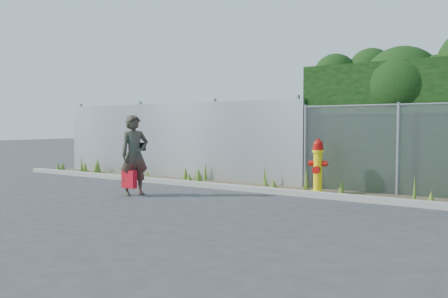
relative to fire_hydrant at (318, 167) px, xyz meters
name	(u,v)px	position (x,y,z in m)	size (l,w,h in m)	color
ground	(199,202)	(-1.62, -2.34, -0.61)	(80.00, 80.00, 0.00)	#37383A
curb	(244,188)	(-1.62, -0.54, -0.55)	(16.00, 0.22, 0.12)	#A09B91
weed_strip	(222,181)	(-2.65, 0.12, -0.50)	(16.00, 1.30, 0.55)	#4E422C
corrugated_fence	(169,140)	(-4.86, 0.67, 0.50)	(8.50, 0.21, 2.30)	#B3B4BA
fire_hydrant	(318,167)	(0.00, 0.00, 0.00)	(0.42, 0.38, 1.25)	yellow
woman	(135,155)	(-3.36, -2.37, 0.28)	(0.65, 0.43, 1.78)	#0D563C
red_tote_bag	(129,179)	(-3.37, -2.53, -0.24)	(0.35, 0.13, 0.46)	red
black_shoulder_bag	(140,147)	(-3.34, -2.21, 0.46)	(0.24, 0.10, 0.18)	black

